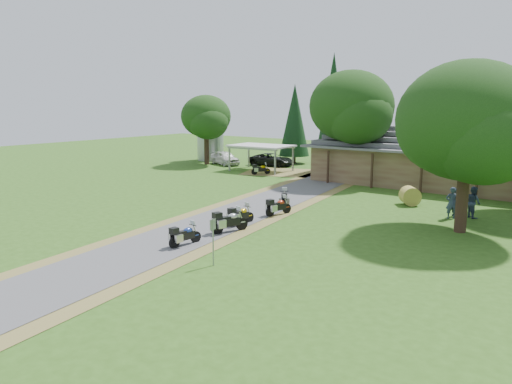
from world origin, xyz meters
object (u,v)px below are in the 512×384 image
Objects in this scene: motorcycle_row_c at (241,214)px; motorcycle_row_b at (230,220)px; car_white_sedan at (225,156)px; car_dark_suv at (272,156)px; hay_bale at (410,196)px; lodge at (440,156)px; carport at (261,158)px; motorcycle_row_a at (185,234)px; silo at (210,133)px; motorcycle_row_d at (279,205)px; motorcycle_row_e at (284,198)px; motorcycle_carport_a at (261,169)px.

motorcycle_row_b is at bearing -154.46° from motorcycle_row_c.
car_dark_suv reaches higher than car_white_sedan.
car_white_sedan is 4.53× the size of hay_bale.
lodge is 17.25m from carport.
motorcycle_row_c is at bearing 10.86° from motorcycle_row_a.
car_white_sedan reaches higher than motorcycle_row_b.
silo reaches higher than car_dark_suv.
motorcycle_row_c is (-0.57, 1.68, -0.07)m from motorcycle_row_b.
lodge is 17.78m from motorcycle_row_d.
car_dark_suv is at bearing 107.55° from carport.
lodge is at bearing -4.74° from silo.
motorcycle_row_b is at bearing -112.19° from hay_bale.
motorcycle_row_c is 1.00× the size of motorcycle_row_d.
motorcycle_row_d reaches higher than motorcycle_row_a.
carport is 3.41× the size of motorcycle_row_c.
motorcycle_row_c is (13.65, -22.63, -0.41)m from car_dark_suv.
motorcycle_row_a is (-4.50, -25.31, -1.87)m from lodge.
motorcycle_row_c is at bearing -103.62° from lodge.
silo is 32.09m from motorcycle_row_c.
motorcycle_row_d is at bearing 0.37° from motorcycle_row_c.
motorcycle_row_b reaches higher than motorcycle_row_c.
motorcycle_row_e is at bearing -38.09° from silo.
carport is at bearing -174.36° from lodge.
motorcycle_row_e is 8.60m from hay_bale.
car_white_sedan is 2.88× the size of motorcycle_row_b.
silo is 5.28m from car_white_sedan.
motorcycle_row_b is at bearing -112.64° from motorcycle_carport_a.
carport reaches higher than motorcycle_row_c.
motorcycle_carport_a is at bearing -160.87° from car_dark_suv.
silo reaches higher than motorcycle_row_a.
motorcycle_row_b is at bearing -156.65° from car_dark_suv.
motorcycle_row_d is at bearing 171.79° from motorcycle_row_e.
motorcycle_row_a is at bearing -64.67° from carport.
motorcycle_row_e is (12.99, -17.13, -0.41)m from car_dark_suv.
carport is 19.53m from hay_bale.
lodge is at bearing 6.90° from motorcycle_row_b.
motorcycle_row_b is at bearing -101.19° from lodge.
motorcycle_row_e is at bearing -138.77° from hay_bale.
motorcycle_row_c is at bearing 153.58° from motorcycle_row_e.
car_dark_suv is 2.99× the size of motorcycle_row_e.
car_dark_suv is 6.69m from motorcycle_carport_a.
hay_bale is (6.47, 5.67, 0.02)m from motorcycle_row_e.
lodge reaches higher than motorcycle_row_e.
motorcycle_row_e is 1.07× the size of motorcycle_carport_a.
lodge reaches higher than car_white_sedan.
car_dark_suv is 3.14× the size of motorcycle_row_a.
motorcycle_row_b is 7.28m from motorcycle_row_e.
motorcycle_row_b reaches higher than motorcycle_carport_a.
motorcycle_row_d is 1.07× the size of motorcycle_carport_a.
motorcycle_row_e is at bearing -102.21° from motorcycle_carport_a.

